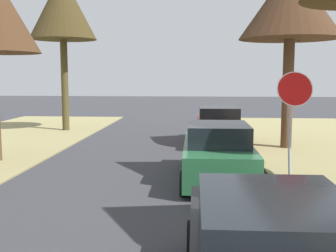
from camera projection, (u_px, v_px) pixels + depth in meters
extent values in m
cylinder|color=#9EA0A5|center=(289.00, 148.00, 9.85)|extent=(0.07, 0.59, 2.21)
cylinder|color=white|center=(295.00, 89.00, 9.35)|extent=(0.81, 0.21, 0.79)
cylinder|color=red|center=(295.00, 89.00, 9.35)|extent=(0.76, 0.21, 0.75)
cylinder|color=brown|center=(288.00, 94.00, 16.06)|extent=(0.42, 0.42, 4.20)
cone|color=#422A1A|center=(291.00, 2.00, 15.64)|extent=(3.88, 3.88, 2.79)
cylinder|color=brown|center=(303.00, 26.00, 15.71)|extent=(0.22, 1.09, 1.09)
cylinder|color=brown|center=(302.00, 22.00, 15.69)|extent=(0.23, 1.07, 1.38)
cylinder|color=#4E4222|center=(65.00, 85.00, 21.27)|extent=(0.35, 0.35, 4.64)
cone|color=#3E3218|center=(62.00, 6.00, 20.79)|extent=(3.36, 3.36, 3.28)
cylinder|color=#4E4222|center=(56.00, 27.00, 20.64)|extent=(0.81, 0.75, 1.28)
cylinder|color=#4E4222|center=(60.00, 30.00, 20.49)|extent=(1.03, 0.21, 0.92)
cube|color=black|center=(275.00, 222.00, 4.43)|extent=(1.62, 2.04, 0.56)
cylinder|color=black|center=(193.00, 240.00, 6.45)|extent=(0.21, 0.60, 0.60)
cylinder|color=black|center=(307.00, 243.00, 6.34)|extent=(0.21, 0.60, 0.60)
cube|color=#28663D|center=(217.00, 158.00, 11.39)|extent=(1.87, 4.42, 0.85)
cube|color=black|center=(218.00, 134.00, 11.08)|extent=(1.62, 2.04, 0.56)
cylinder|color=black|center=(187.00, 157.00, 13.11)|extent=(0.21, 0.60, 0.60)
cylinder|color=black|center=(242.00, 157.00, 13.00)|extent=(0.21, 0.60, 0.60)
cylinder|color=black|center=(184.00, 184.00, 9.84)|extent=(0.21, 0.60, 0.60)
cylinder|color=black|center=(258.00, 185.00, 9.73)|extent=(0.21, 0.60, 0.60)
cube|color=red|center=(218.00, 130.00, 17.46)|extent=(1.87, 4.42, 0.85)
cube|color=black|center=(219.00, 114.00, 17.16)|extent=(1.62, 2.04, 0.56)
cylinder|color=black|center=(197.00, 131.00, 19.18)|extent=(0.21, 0.60, 0.60)
cylinder|color=black|center=(235.00, 131.00, 19.07)|extent=(0.21, 0.60, 0.60)
cylinder|color=black|center=(198.00, 142.00, 15.92)|extent=(0.21, 0.60, 0.60)
cylinder|color=black|center=(243.00, 143.00, 15.80)|extent=(0.21, 0.60, 0.60)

